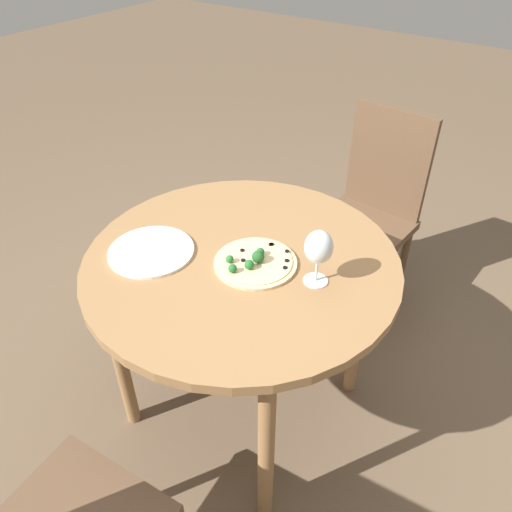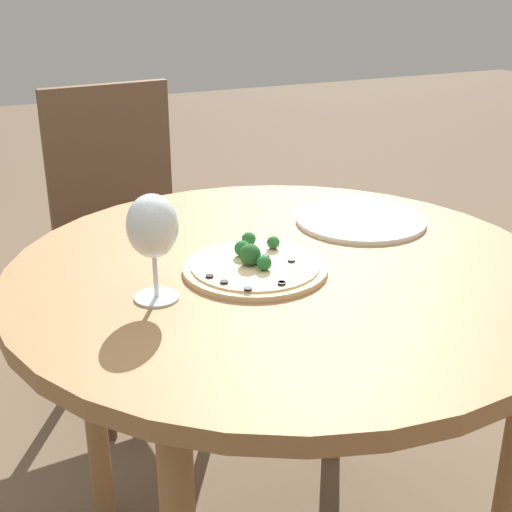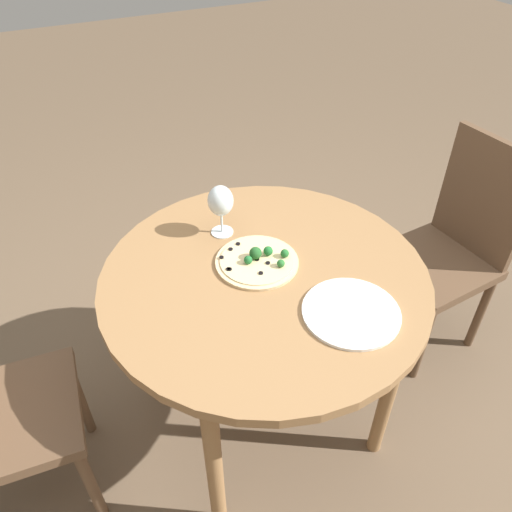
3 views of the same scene
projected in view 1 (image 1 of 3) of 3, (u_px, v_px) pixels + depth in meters
The scene contains 6 objects.
ground_plane at pixel (245, 402), 2.04m from camera, with size 12.00×12.00×0.00m, color brown.
dining_table at pixel (242, 277), 1.63m from camera, with size 1.01×1.01×0.74m.
chair_2 at pixel (370, 209), 2.28m from camera, with size 0.43×0.43×0.93m.
pizza at pixel (255, 261), 1.55m from camera, with size 0.26×0.26×0.05m.
wine_glass at pixel (319, 248), 1.42m from camera, with size 0.08×0.08×0.18m.
plate_near at pixel (151, 251), 1.60m from camera, with size 0.28×0.28×0.01m.
Camera 1 is at (-0.76, 1.00, 1.72)m, focal length 35.00 mm.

